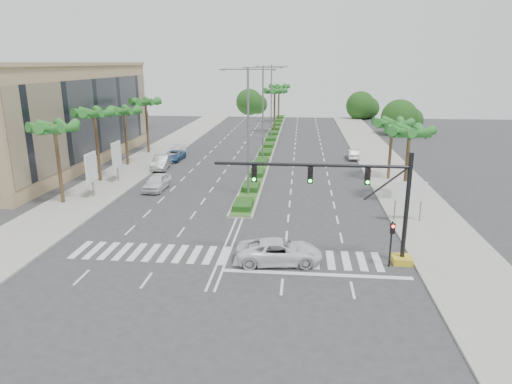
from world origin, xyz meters
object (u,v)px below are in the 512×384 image
car_parked_a (157,182)px  car_right (353,154)px  car_parked_b (161,162)px  car_parked_c (174,156)px  car_parked_d (175,153)px  car_crossing (279,251)px

car_parked_a → car_right: size_ratio=1.17×
car_parked_b → car_parked_c: size_ratio=1.07×
car_parked_a → car_parked_b: (-2.36, 9.16, 0.01)m
car_parked_c → car_parked_d: size_ratio=0.88×
car_parked_a → car_parked_d: size_ratio=0.90×
car_parked_a → car_parked_c: bearing=101.0°
car_parked_c → car_crossing: bearing=-60.4°
car_parked_c → car_right: (23.42, 3.31, 0.02)m
car_parked_c → car_parked_d: (-0.18, 1.48, 0.12)m
car_parked_b → car_parked_c: 4.90m
car_parked_d → car_crossing: 35.26m
car_parked_b → car_right: 24.99m
car_parked_d → car_crossing: bearing=-61.2°
car_parked_c → car_right: 23.65m
car_parked_c → car_parked_b: bearing=-89.4°
car_crossing → car_parked_b: bearing=24.4°
car_parked_a → car_parked_d: car_parked_a is taller
car_parked_a → car_parked_c: 14.22m
car_parked_b → car_parked_d: 6.37m
car_parked_c → car_right: car_right is taller
car_crossing → car_parked_c: bearing=19.8°
car_right → car_parked_a: bearing=39.3°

